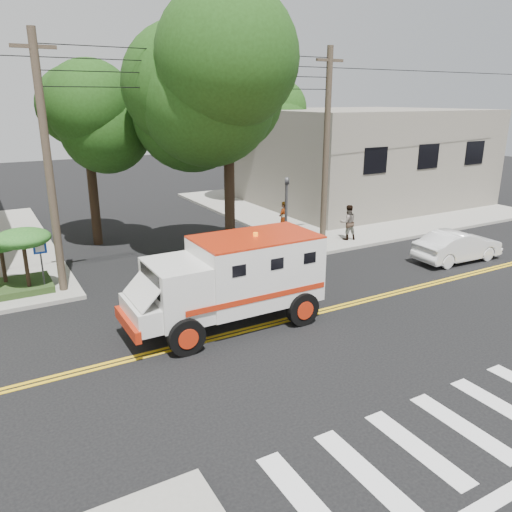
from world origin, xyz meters
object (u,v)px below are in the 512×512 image
parked_sedan (458,246)px  pedestrian_b (348,222)px  armored_truck (233,277)px  pedestrian_a (283,218)px

parked_sedan → pedestrian_b: 5.23m
armored_truck → parked_sedan: (11.47, 0.91, -0.91)m
parked_sedan → pedestrian_a: bearing=36.1°
armored_truck → parked_sedan: bearing=4.5°
pedestrian_a → parked_sedan: bearing=92.6°
armored_truck → pedestrian_b: bearing=31.4°
parked_sedan → pedestrian_b: bearing=28.7°
parked_sedan → armored_truck: bearing=97.2°
pedestrian_b → pedestrian_a: bearing=-30.8°
parked_sedan → pedestrian_b: pedestrian_b is taller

